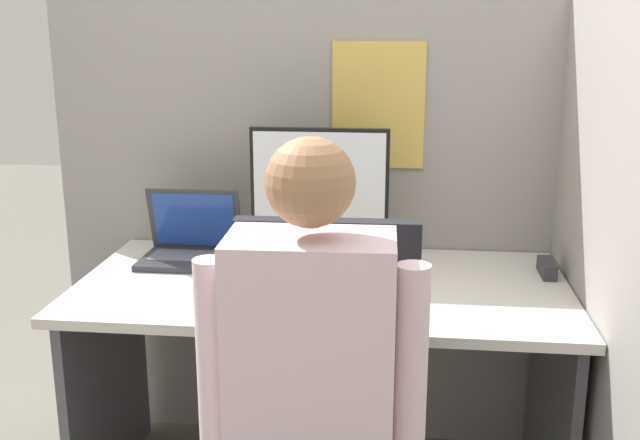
# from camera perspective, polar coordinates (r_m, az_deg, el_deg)

# --- Properties ---
(cubicle_panel_back) EXTENTS (2.01, 0.05, 1.64)m
(cubicle_panel_back) POSITION_cam_1_polar(r_m,az_deg,el_deg) (2.69, 1.16, -0.36)
(cubicle_panel_back) COLOR gray
(cubicle_panel_back) RESTS_ON ground
(cubicle_panel_right) EXTENTS (0.04, 1.43, 1.64)m
(cubicle_panel_right) POSITION_cam_1_polar(r_m,az_deg,el_deg) (2.28, 19.88, -4.19)
(cubicle_panel_right) COLOR gray
(cubicle_panel_right) RESTS_ON ground
(desk) EXTENTS (1.51, 0.77, 0.75)m
(desk) POSITION_cam_1_polar(r_m,az_deg,el_deg) (2.39, 0.18, -8.90)
(desk) COLOR beige
(desk) RESTS_ON ground
(paper_box) EXTENTS (0.33, 0.26, 0.07)m
(paper_box) POSITION_cam_1_polar(r_m,az_deg,el_deg) (2.50, -0.05, -2.50)
(paper_box) COLOR orange
(paper_box) RESTS_ON desk
(monitor) EXTENTS (0.45, 0.17, 0.38)m
(monitor) POSITION_cam_1_polar(r_m,az_deg,el_deg) (2.44, -0.05, 2.84)
(monitor) COLOR black
(monitor) RESTS_ON paper_box
(laptop) EXTENTS (0.32, 0.23, 0.24)m
(laptop) POSITION_cam_1_polar(r_m,az_deg,el_deg) (2.55, -9.79, -2.06)
(laptop) COLOR #2D2D33
(laptop) RESTS_ON desk
(mouse) EXTENTS (0.06, 0.04, 0.04)m
(mouse) POSITION_cam_1_polar(r_m,az_deg,el_deg) (2.21, -6.06, -5.35)
(mouse) COLOR silver
(mouse) RESTS_ON desk
(stapler) EXTENTS (0.04, 0.14, 0.05)m
(stapler) POSITION_cam_1_polar(r_m,az_deg,el_deg) (2.49, 16.90, -3.52)
(stapler) COLOR #2D2D33
(stapler) RESTS_ON desk
(carrot_toy) EXTENTS (0.04, 0.13, 0.04)m
(carrot_toy) POSITION_cam_1_polar(r_m,az_deg,el_deg) (2.17, -1.88, -5.62)
(carrot_toy) COLOR orange
(carrot_toy) RESTS_ON desk
(person) EXTENTS (0.48, 0.41, 1.32)m
(person) POSITION_cam_1_polar(r_m,az_deg,el_deg) (1.56, -1.00, -14.42)
(person) COLOR #282D4C
(person) RESTS_ON ground
(coffee_mug) EXTENTS (0.07, 0.07, 0.10)m
(coffee_mug) POSITION_cam_1_polar(r_m,az_deg,el_deg) (2.45, 6.28, -2.64)
(coffee_mug) COLOR #232328
(coffee_mug) RESTS_ON desk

